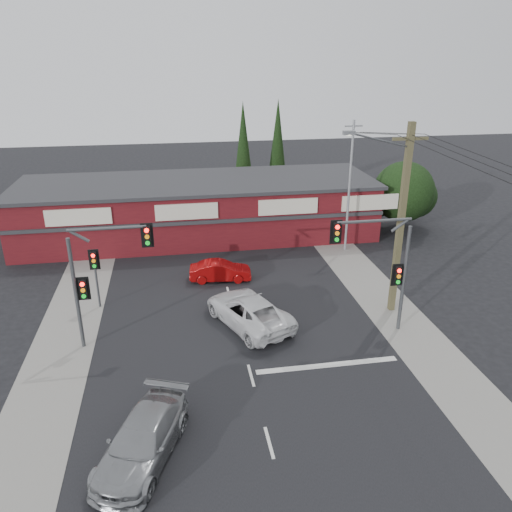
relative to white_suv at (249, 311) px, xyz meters
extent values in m
plane|color=black|center=(-0.60, -2.75, -0.78)|extent=(120.00, 120.00, 0.00)
cube|color=black|center=(-0.60, 2.25, -0.77)|extent=(14.00, 70.00, 0.01)
cube|color=gray|center=(-9.10, 2.25, -0.77)|extent=(3.00, 70.00, 0.02)
cube|color=gray|center=(7.90, 2.25, -0.77)|extent=(3.00, 70.00, 0.02)
cube|color=silver|center=(2.90, -4.25, -0.76)|extent=(6.50, 0.35, 0.01)
imported|color=silver|center=(0.00, 0.00, 0.00)|extent=(4.57, 6.14, 1.55)
imported|color=gray|center=(-5.01, -8.44, -0.05)|extent=(3.77, 5.43, 1.46)
imported|color=#930909|center=(-0.88, 5.61, -0.16)|extent=(3.85, 1.67, 1.23)
cube|color=silver|center=(-0.60, -8.51, -0.76)|extent=(0.12, 1.60, 0.01)
cube|color=silver|center=(-0.60, -4.43, -0.76)|extent=(0.12, 1.60, 0.01)
cube|color=silver|center=(-0.60, -0.35, -0.76)|extent=(0.12, 1.60, 0.01)
cube|color=silver|center=(-0.60, 3.73, -0.76)|extent=(0.12, 1.60, 0.01)
cube|color=silver|center=(-0.60, 7.82, -0.76)|extent=(0.12, 1.60, 0.01)
cube|color=silver|center=(-0.60, 11.90, -0.76)|extent=(0.12, 1.60, 0.01)
cube|color=#4F0F15|center=(-1.60, 14.25, 1.22)|extent=(26.00, 8.00, 4.00)
cube|color=#2D2D30|center=(-1.60, 14.25, 3.32)|extent=(26.40, 8.40, 0.25)
cube|color=silver|center=(-9.60, 10.20, 2.32)|extent=(4.20, 0.12, 1.10)
cube|color=silver|center=(-2.60, 10.20, 2.32)|extent=(4.20, 0.12, 1.10)
cube|color=silver|center=(4.40, 10.20, 2.32)|extent=(4.20, 0.12, 1.10)
cube|color=silver|center=(10.40, 10.20, 2.32)|extent=(4.20, 0.12, 1.10)
cube|color=#2D2D30|center=(-1.60, 10.15, 1.52)|extent=(26.00, 0.15, 0.25)
cylinder|color=#2D2116|center=(13.90, 12.25, 0.12)|extent=(0.50, 0.50, 1.80)
sphere|color=black|center=(13.90, 12.25, 2.42)|extent=(4.60, 4.60, 4.60)
sphere|color=black|center=(15.40, 13.25, 1.72)|extent=(3.40, 3.40, 3.40)
sphere|color=black|center=(12.60, 13.65, 1.52)|extent=(2.80, 2.80, 2.80)
cylinder|color=#2D2116|center=(2.90, 21.25, 0.22)|extent=(0.24, 0.24, 2.00)
cone|color=black|center=(2.90, 21.25, 4.72)|extent=(1.80, 1.80, 7.50)
cylinder|color=#2D2116|center=(6.40, 23.25, 0.22)|extent=(0.24, 0.24, 2.00)
cone|color=black|center=(6.40, 23.25, 4.72)|extent=(1.80, 1.80, 7.50)
cylinder|color=#47494C|center=(-8.10, -0.75, 1.97)|extent=(0.18, 0.18, 5.50)
cylinder|color=#47494C|center=(-6.40, -0.75, 5.07)|extent=(3.40, 0.14, 0.14)
cylinder|color=#47494C|center=(-7.59, -0.75, 4.77)|extent=(0.82, 0.14, 0.63)
cube|color=black|center=(-4.70, -0.75, 4.62)|extent=(0.32, 0.22, 0.95)
cube|color=black|center=(-4.70, -0.68, 4.62)|extent=(0.55, 0.04, 1.15)
cylinder|color=#FF0C07|center=(-4.70, -0.88, 4.92)|extent=(0.20, 0.06, 0.20)
cylinder|color=orange|center=(-4.70, -0.88, 4.62)|extent=(0.20, 0.06, 0.20)
cylinder|color=#0CE526|center=(-4.70, -0.88, 4.32)|extent=(0.20, 0.06, 0.20)
cube|color=black|center=(-7.75, -0.75, 2.22)|extent=(0.32, 0.22, 0.95)
cube|color=black|center=(-7.75, -0.68, 2.22)|extent=(0.55, 0.04, 1.15)
cylinder|color=#FF0C07|center=(-7.75, -0.88, 2.52)|extent=(0.20, 0.06, 0.20)
cylinder|color=orange|center=(-7.75, -0.88, 2.22)|extent=(0.20, 0.06, 0.20)
cylinder|color=#0CE526|center=(-7.75, -0.88, 1.92)|extent=(0.20, 0.06, 0.20)
cylinder|color=#47494C|center=(7.40, -1.75, 1.97)|extent=(0.18, 0.18, 5.50)
cylinder|color=#47494C|center=(5.60, -1.75, 5.07)|extent=(3.60, 0.14, 0.14)
cylinder|color=#47494C|center=(6.86, -1.75, 4.77)|extent=(0.82, 0.14, 0.63)
cube|color=black|center=(3.80, -1.75, 4.62)|extent=(0.32, 0.22, 0.95)
cube|color=black|center=(3.80, -1.68, 4.62)|extent=(0.55, 0.04, 1.15)
cylinder|color=#FF0C07|center=(3.80, -1.88, 4.92)|extent=(0.20, 0.06, 0.20)
cylinder|color=orange|center=(3.80, -1.88, 4.62)|extent=(0.20, 0.06, 0.20)
cylinder|color=#0CE526|center=(3.80, -1.88, 4.32)|extent=(0.20, 0.06, 0.20)
cube|color=black|center=(7.05, -1.75, 2.22)|extent=(0.32, 0.22, 0.95)
cube|color=black|center=(7.05, -1.68, 2.22)|extent=(0.55, 0.04, 1.15)
cylinder|color=#FF0C07|center=(7.05, -1.88, 2.52)|extent=(0.20, 0.06, 0.20)
cylinder|color=orange|center=(7.05, -1.88, 2.22)|extent=(0.20, 0.06, 0.20)
cylinder|color=#0CE526|center=(7.05, -1.88, 1.92)|extent=(0.20, 0.06, 0.20)
cylinder|color=#47494C|center=(-7.80, 3.25, 0.72)|extent=(0.12, 0.12, 3.00)
cube|color=black|center=(-7.80, 3.25, 2.02)|extent=(0.32, 0.22, 0.95)
cube|color=black|center=(-7.80, 3.32, 2.02)|extent=(0.55, 0.04, 1.15)
cylinder|color=#FF0C07|center=(-7.80, 3.12, 2.32)|extent=(0.20, 0.06, 0.20)
cylinder|color=orange|center=(-7.80, 3.12, 2.02)|extent=(0.20, 0.06, 0.20)
cylinder|color=#0CE526|center=(-7.80, 3.12, 1.72)|extent=(0.20, 0.06, 0.20)
cube|color=brown|center=(7.90, 0.25, 4.22)|extent=(0.30, 0.30, 10.00)
cube|color=brown|center=(7.90, 0.25, 8.42)|extent=(1.80, 0.14, 0.14)
cylinder|color=#47494C|center=(6.30, 0.10, 8.42)|extent=(3.23, 0.39, 0.89)
cube|color=slate|center=(4.70, -0.05, 8.82)|extent=(0.55, 0.25, 0.18)
cylinder|color=silver|center=(4.70, -0.05, 8.72)|extent=(0.28, 0.28, 0.05)
cylinder|color=gray|center=(8.40, 9.25, 3.72)|extent=(0.16, 0.16, 9.00)
cube|color=gray|center=(8.40, 9.25, 7.82)|extent=(1.20, 0.10, 0.10)
cylinder|color=black|center=(7.55, 4.75, 8.02)|extent=(0.73, 9.01, 1.22)
cylinder|color=black|center=(8.15, 4.75, 8.02)|extent=(0.52, 9.00, 1.22)
cylinder|color=black|center=(8.74, 4.75, 8.02)|extent=(0.31, 9.00, 1.22)
camera|label=1|loc=(-3.45, -22.28, 12.22)|focal=35.00mm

